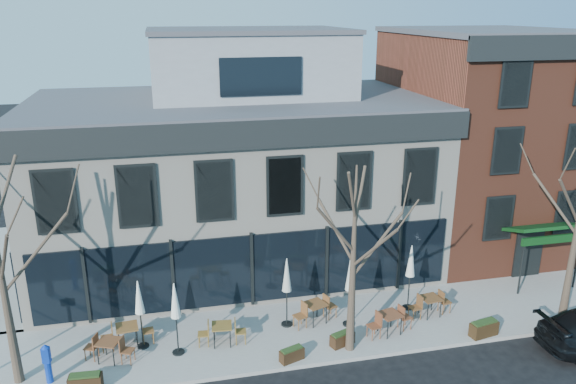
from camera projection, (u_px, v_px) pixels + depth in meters
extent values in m
plane|color=black|center=(252.00, 309.00, 23.77)|extent=(120.00, 120.00, 0.00)
cube|color=gray|center=(341.00, 325.00, 22.44)|extent=(33.50, 4.70, 0.15)
cube|color=gray|center=(1.00, 272.00, 26.92)|extent=(4.50, 12.00, 0.15)
cube|color=beige|center=(234.00, 185.00, 27.16)|extent=(18.00, 10.00, 8.00)
cube|color=#47474C|center=(231.00, 101.00, 25.89)|extent=(18.30, 10.30, 0.30)
cube|color=black|center=(249.00, 135.00, 21.31)|extent=(18.30, 0.25, 1.10)
cube|color=black|center=(21.00, 120.00, 24.12)|extent=(0.25, 10.30, 1.10)
cube|color=black|center=(252.00, 269.00, 23.12)|extent=(17.20, 0.12, 3.00)
cube|color=black|center=(36.00, 250.00, 24.97)|extent=(0.12, 7.50, 3.00)
cube|color=gray|center=(249.00, 64.00, 26.55)|extent=(9.00, 6.50, 3.00)
cube|color=brown|center=(479.00, 141.00, 29.44)|extent=(8.00, 10.00, 11.00)
cube|color=#47474C|center=(491.00, 31.00, 27.71)|extent=(8.20, 10.20, 0.25)
cube|color=black|center=(559.00, 47.00, 23.11)|extent=(8.20, 0.25, 1.00)
cube|color=black|center=(544.00, 227.00, 24.83)|extent=(3.20, 1.66, 0.67)
cube|color=black|center=(528.00, 254.00, 26.09)|extent=(1.40, 0.10, 2.50)
cone|color=#382B21|center=(1.00, 275.00, 17.73)|extent=(0.34, 0.34, 7.92)
cylinder|color=#382B21|center=(36.00, 253.00, 17.95)|extent=(2.23, 0.50, 2.48)
cylinder|color=#382B21|center=(4.00, 259.00, 16.64)|extent=(1.03, 2.04, 2.28)
cone|color=#382B21|center=(353.00, 262.00, 19.65)|extent=(0.34, 0.34, 7.04)
cylinder|color=#382B21|center=(377.00, 244.00, 19.85)|extent=(2.00, 0.46, 2.21)
cylinder|color=#382B21|center=(335.00, 230.00, 20.08)|extent=(0.93, 1.84, 1.91)
cylinder|color=#382B21|center=(336.00, 230.00, 18.81)|extent=(1.61, 0.68, 1.97)
cylinder|color=#382B21|center=(374.00, 249.00, 18.68)|extent=(0.93, 1.83, 2.03)
cone|color=#382B21|center=(576.00, 234.00, 21.49)|extent=(0.34, 0.34, 7.48)
cylinder|color=#382B21|center=(554.00, 203.00, 21.94)|extent=(0.98, 1.94, 2.03)
cylinder|color=#382B21|center=(569.00, 202.00, 20.59)|extent=(1.71, 0.71, 2.09)
cylinder|color=#0D36B2|center=(49.00, 372.00, 18.77)|extent=(0.22, 0.22, 0.78)
cube|color=#0D36B2|center=(46.00, 355.00, 18.56)|extent=(0.28, 0.25, 0.56)
cone|color=#0D36B2|center=(45.00, 346.00, 18.46)|extent=(0.29, 0.29, 0.13)
cube|color=brown|center=(108.00, 342.00, 19.81)|extent=(0.96, 0.96, 0.04)
cylinder|color=black|center=(98.00, 355.00, 19.70)|extent=(0.04, 0.04, 0.76)
cylinder|color=black|center=(114.00, 357.00, 19.61)|extent=(0.04, 0.04, 0.76)
cylinder|color=black|center=(106.00, 346.00, 20.26)|extent=(0.04, 0.04, 0.76)
cylinder|color=black|center=(121.00, 347.00, 20.17)|extent=(0.04, 0.04, 0.76)
cube|color=brown|center=(127.00, 327.00, 20.65)|extent=(0.86, 0.86, 0.04)
cylinder|color=black|center=(120.00, 343.00, 20.40)|extent=(0.04, 0.04, 0.80)
cylinder|color=black|center=(137.00, 340.00, 20.59)|extent=(0.04, 0.04, 0.80)
cylinder|color=black|center=(119.00, 334.00, 20.96)|extent=(0.04, 0.04, 0.80)
cylinder|color=black|center=(136.00, 331.00, 21.15)|extent=(0.04, 0.04, 0.80)
cube|color=brown|center=(222.00, 326.00, 20.81)|extent=(0.81, 0.81, 0.04)
cylinder|color=black|center=(214.00, 340.00, 20.62)|extent=(0.04, 0.04, 0.76)
cylinder|color=black|center=(230.00, 339.00, 20.68)|extent=(0.04, 0.04, 0.76)
cylinder|color=black|center=(214.00, 331.00, 21.17)|extent=(0.04, 0.04, 0.76)
cylinder|color=black|center=(230.00, 330.00, 21.24)|extent=(0.04, 0.04, 0.76)
cube|color=brown|center=(315.00, 304.00, 22.24)|extent=(1.01, 1.01, 0.05)
cylinder|color=black|center=(313.00, 319.00, 21.95)|extent=(0.05, 0.05, 0.81)
cylinder|color=black|center=(326.00, 314.00, 22.28)|extent=(0.05, 0.05, 0.81)
cylinder|color=black|center=(304.00, 312.00, 22.46)|extent=(0.05, 0.05, 0.81)
cylinder|color=black|center=(317.00, 308.00, 22.78)|extent=(0.05, 0.05, 0.81)
cube|color=brown|center=(390.00, 314.00, 21.49)|extent=(0.95, 0.95, 0.04)
cylinder|color=black|center=(388.00, 330.00, 21.22)|extent=(0.04, 0.04, 0.81)
cylinder|color=black|center=(401.00, 326.00, 21.48)|extent=(0.04, 0.04, 0.81)
cylinder|color=black|center=(378.00, 322.00, 21.75)|extent=(0.04, 0.04, 0.81)
cylinder|color=black|center=(391.00, 318.00, 22.02)|extent=(0.04, 0.04, 0.81)
cube|color=brown|center=(431.00, 298.00, 22.76)|extent=(0.85, 0.85, 0.04)
cylinder|color=black|center=(428.00, 312.00, 22.51)|extent=(0.04, 0.04, 0.78)
cylinder|color=black|center=(441.00, 309.00, 22.71)|extent=(0.04, 0.04, 0.78)
cylinder|color=black|center=(419.00, 304.00, 23.05)|extent=(0.04, 0.04, 0.78)
cylinder|color=black|center=(432.00, 302.00, 23.25)|extent=(0.04, 0.04, 0.78)
cylinder|color=black|center=(143.00, 346.00, 20.86)|extent=(0.43, 0.43, 0.06)
cylinder|color=black|center=(141.00, 321.00, 20.53)|extent=(0.05, 0.05, 2.17)
cone|color=silver|center=(139.00, 297.00, 20.22)|extent=(0.35, 0.35, 1.28)
cylinder|color=black|center=(179.00, 352.00, 20.48)|extent=(0.45, 0.45, 0.06)
cylinder|color=black|center=(177.00, 326.00, 20.13)|extent=(0.05, 0.05, 2.26)
cone|color=white|center=(175.00, 300.00, 19.81)|extent=(0.37, 0.37, 1.34)
cylinder|color=black|center=(287.00, 324.00, 22.30)|extent=(0.46, 0.46, 0.06)
cylinder|color=black|center=(287.00, 299.00, 21.95)|extent=(0.05, 0.05, 2.31)
cone|color=#B6BCAF|center=(287.00, 275.00, 21.62)|extent=(0.38, 0.38, 1.37)
cylinder|color=black|center=(348.00, 324.00, 22.31)|extent=(0.47, 0.47, 0.06)
cylinder|color=black|center=(349.00, 298.00, 21.95)|extent=(0.05, 0.05, 2.36)
cone|color=beige|center=(350.00, 273.00, 21.62)|extent=(0.39, 0.39, 1.40)
cylinder|color=black|center=(407.00, 307.00, 23.54)|extent=(0.46, 0.46, 0.06)
cylinder|color=black|center=(409.00, 284.00, 23.20)|extent=(0.05, 0.05, 2.28)
cone|color=silver|center=(411.00, 261.00, 22.87)|extent=(0.37, 0.37, 1.35)
cube|color=#311F10|center=(86.00, 383.00, 18.43)|extent=(1.09, 0.50, 0.53)
cube|color=#1E3314|center=(85.00, 375.00, 18.34)|extent=(0.98, 0.41, 0.09)
cube|color=#301E10|center=(292.00, 355.00, 19.99)|extent=(0.95, 0.63, 0.44)
cube|color=#1E3314|center=(292.00, 349.00, 19.92)|extent=(0.85, 0.54, 0.07)
cube|color=#311E10|center=(342.00, 339.00, 20.92)|extent=(1.01, 0.69, 0.47)
cube|color=#1E3314|center=(343.00, 333.00, 20.84)|extent=(0.90, 0.58, 0.08)
cube|color=#312110|center=(484.00, 329.00, 21.50)|extent=(1.17, 0.65, 0.56)
cube|color=#1E3314|center=(485.00, 322.00, 21.41)|extent=(1.05, 0.54, 0.09)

